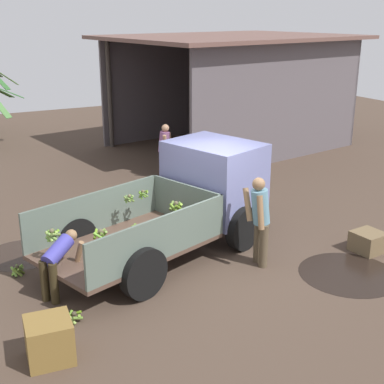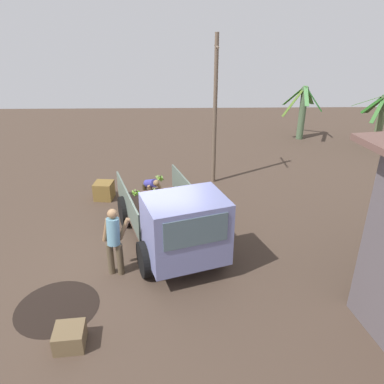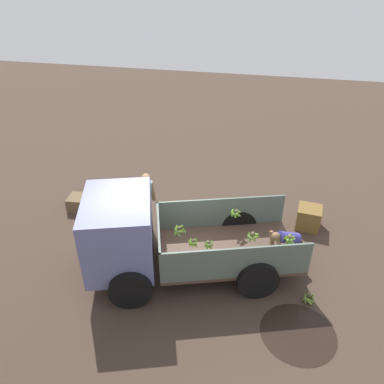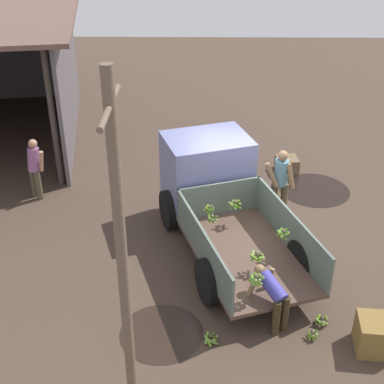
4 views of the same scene
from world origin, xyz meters
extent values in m
plane|color=#45362B|center=(0.00, 0.00, 0.00)|extent=(36.00, 36.00, 0.00)
cylinder|color=black|center=(1.96, -1.94, 0.00)|extent=(1.82, 1.82, 0.01)
cylinder|color=black|center=(-3.23, 1.71, 0.00)|extent=(1.49, 1.49, 0.01)
cube|color=brown|center=(-1.57, 0.11, 0.49)|extent=(3.61, 2.82, 0.08)
cube|color=#59685E|center=(-1.87, 0.99, 0.92)|extent=(3.02, 1.07, 0.78)
cube|color=#59685E|center=(-1.27, -0.77, 0.92)|extent=(3.02, 1.07, 0.78)
cube|color=#59685E|center=(-0.09, 0.61, 0.92)|extent=(0.66, 1.82, 0.78)
cube|color=#7076AB|center=(0.72, 0.89, 1.24)|extent=(1.94, 2.22, 1.57)
cube|color=#4C606B|center=(1.40, 1.12, 1.55)|extent=(0.51, 1.42, 0.69)
cylinder|color=black|center=(0.20, 1.75, 0.45)|extent=(0.92, 0.50, 0.90)
cylinder|color=black|center=(0.83, -0.11, 0.45)|extent=(0.92, 0.50, 0.90)
cylinder|color=black|center=(-2.34, 0.89, 0.45)|extent=(0.92, 0.50, 0.90)
cylinder|color=black|center=(-1.70, -0.97, 0.45)|extent=(0.92, 0.50, 0.90)
sphere|color=brown|center=(-0.48, 0.29, 1.08)|extent=(0.09, 0.09, 0.09)
cylinder|color=#57742F|center=(-0.54, 0.36, 1.02)|extent=(0.19, 0.20, 0.14)
cylinder|color=#5B8323|center=(-0.54, 0.25, 1.00)|extent=(0.15, 0.20, 0.19)
cylinder|color=#5D8121|center=(-0.45, 0.22, 1.01)|extent=(0.22, 0.12, 0.18)
cylinder|color=olive|center=(-0.40, 0.29, 1.00)|extent=(0.06, 0.20, 0.19)
cylinder|color=#709B44|center=(-0.44, 0.36, 0.99)|extent=(0.20, 0.13, 0.20)
sphere|color=brown|center=(-1.65, -0.56, 1.14)|extent=(0.08, 0.08, 0.08)
cylinder|color=#5A7C2E|center=(-1.69, -0.63, 1.09)|extent=(0.19, 0.15, 0.12)
cylinder|color=#74AA3A|center=(-1.62, -0.63, 1.07)|extent=(0.18, 0.12, 0.15)
cylinder|color=#598C21|center=(-1.57, -0.56, 1.08)|extent=(0.05, 0.19, 0.13)
cylinder|color=#609B2B|center=(-1.60, -0.50, 1.08)|extent=(0.18, 0.15, 0.13)
cylinder|color=#659F31|center=(-1.69, -0.50, 1.08)|extent=(0.19, 0.14, 0.13)
cylinder|color=olive|center=(-1.70, -0.56, 1.06)|extent=(0.06, 0.16, 0.18)
sphere|color=brown|center=(-2.11, -0.04, 0.94)|extent=(0.09, 0.09, 0.09)
cylinder|color=#5A7A29|center=(-2.07, -0.08, 0.85)|extent=(0.16, 0.15, 0.21)
cylinder|color=olive|center=(-2.05, -0.02, 0.85)|extent=(0.10, 0.19, 0.20)
cylinder|color=#87AD4D|center=(-2.10, 0.05, 0.88)|extent=(0.23, 0.09, 0.15)
cylinder|color=olive|center=(-2.19, 0.01, 0.89)|extent=(0.15, 0.22, 0.13)
cylinder|color=#6DAA33|center=(-2.16, -0.11, 0.88)|extent=(0.20, 0.17, 0.15)
sphere|color=brown|center=(-2.93, 0.07, 1.07)|extent=(0.09, 0.09, 0.09)
cylinder|color=olive|center=(-2.88, 0.00, 1.02)|extent=(0.20, 0.16, 0.12)
cylinder|color=olive|center=(-2.87, 0.07, 0.99)|extent=(0.06, 0.18, 0.18)
cylinder|color=#629D1F|center=(-2.88, 0.12, 1.00)|extent=(0.17, 0.18, 0.15)
cylinder|color=#7CB04A|center=(-2.95, 0.13, 0.99)|extent=(0.19, 0.10, 0.17)
cylinder|color=#639833|center=(-2.98, 0.09, 0.98)|extent=(0.11, 0.17, 0.19)
cylinder|color=#84A849|center=(-2.99, 0.04, 0.99)|extent=(0.13, 0.18, 0.18)
cylinder|color=#7CA94A|center=(-2.94, 0.00, 0.99)|extent=(0.18, 0.08, 0.18)
sphere|color=brown|center=(-1.24, 0.79, 1.20)|extent=(0.07, 0.07, 0.07)
cylinder|color=#527F29|center=(-1.19, 0.76, 1.14)|extent=(0.11, 0.15, 0.14)
cylinder|color=#86B250|center=(-1.20, 0.82, 1.13)|extent=(0.11, 0.13, 0.16)
cylinder|color=#5C821A|center=(-1.25, 0.86, 1.14)|extent=(0.16, 0.05, 0.13)
cylinder|color=#5B8139|center=(-1.29, 0.81, 1.14)|extent=(0.09, 0.16, 0.14)
cylinder|color=olive|center=(-1.30, 0.75, 1.15)|extent=(0.12, 0.16, 0.11)
cylinder|color=#557330|center=(-1.24, 0.73, 1.15)|extent=(0.16, 0.05, 0.12)
sphere|color=brown|center=(-0.93, 0.85, 1.23)|extent=(0.07, 0.07, 0.07)
cylinder|color=#527F22|center=(-0.97, 0.85, 1.16)|extent=(0.03, 0.13, 0.16)
cylinder|color=#487419|center=(-0.97, 0.80, 1.17)|extent=(0.15, 0.12, 0.12)
cylinder|color=#74A641|center=(-0.90, 0.79, 1.17)|extent=(0.16, 0.09, 0.13)
cylinder|color=olive|center=(-0.86, 0.85, 1.18)|extent=(0.04, 0.16, 0.12)
cylinder|color=#5C871B|center=(-0.89, 0.91, 1.19)|extent=(0.16, 0.12, 0.09)
cylinder|color=olive|center=(-0.95, 0.90, 1.16)|extent=(0.14, 0.09, 0.15)
cylinder|color=#3F3833|center=(2.20, 4.71, 1.85)|extent=(0.16, 0.16, 3.71)
cylinder|color=brown|center=(-4.94, 2.00, 2.67)|extent=(0.14, 0.14, 5.35)
cylinder|color=brown|center=(-4.94, 2.00, 4.90)|extent=(1.26, 0.07, 0.07)
cylinder|color=#546441|center=(-8.91, 10.22, 1.24)|extent=(0.36, 0.36, 2.49)
cube|color=#355026|center=(-9.53, 10.13, 1.98)|extent=(1.29, 0.46, 1.12)
cube|color=#3C6C2C|center=(-9.41, 9.71, 2.19)|extent=(1.17, 1.19, 0.71)
cube|color=#205218|center=(-8.96, 9.74, 2.11)|extent=(0.40, 0.99, 0.87)
cube|color=#366B2D|center=(-8.61, 9.85, 1.96)|extent=(0.74, 0.86, 1.18)
cylinder|color=#4C6344|center=(-10.47, 6.94, 1.32)|extent=(0.34, 0.34, 2.65)
cube|color=#4A8445|center=(-9.79, 6.81, 2.35)|extent=(1.42, 0.45, 0.72)
cube|color=#256422|center=(-10.25, 7.35, 2.11)|extent=(0.62, 0.94, 1.19)
cube|color=#407531|center=(-10.81, 7.27, 2.19)|extent=(0.86, 0.84, 1.04)
cube|color=#2E6F21|center=(-11.09, 6.60, 2.11)|extent=(1.33, 0.85, 1.18)
cube|color=#4C6B25|center=(-10.37, 6.41, 1.96)|extent=(0.41, 1.11, 1.48)
cylinder|color=brown|center=(0.73, -0.95, 0.42)|extent=(0.19, 0.19, 0.84)
cylinder|color=brown|center=(0.77, -0.72, 0.42)|extent=(0.19, 0.19, 0.84)
cylinder|color=#5F8DA1|center=(0.71, -0.83, 1.17)|extent=(0.43, 0.37, 0.69)
sphere|color=#8C6746|center=(0.66, -0.82, 1.62)|extent=(0.24, 0.24, 0.24)
cylinder|color=#8C6746|center=(0.58, -1.02, 1.14)|extent=(0.14, 0.25, 0.63)
cylinder|color=#8C6746|center=(0.58, -0.60, 1.16)|extent=(0.16, 0.36, 0.62)
cylinder|color=#352B17|center=(-3.20, -0.29, 0.36)|extent=(0.20, 0.20, 0.72)
cylinder|color=#352B17|center=(-3.08, -0.46, 0.36)|extent=(0.20, 0.20, 0.72)
cylinder|color=#403DA2|center=(-2.92, -0.23, 0.82)|extent=(0.66, 0.57, 0.45)
sphere|color=#8C6746|center=(-2.63, -0.03, 0.96)|extent=(0.20, 0.20, 0.20)
cylinder|color=#8C6746|center=(-2.75, 0.11, 0.67)|extent=(0.25, 0.31, 0.52)
cylinder|color=#8C6746|center=(-2.57, -0.20, 0.66)|extent=(0.22, 0.26, 0.53)
cylinder|color=#4C4431|center=(1.55, 5.23, 0.38)|extent=(0.21, 0.21, 0.77)
cylinder|color=#4C4431|center=(1.41, 5.06, 0.38)|extent=(0.21, 0.21, 0.77)
cylinder|color=#8D5789|center=(1.51, 5.12, 1.06)|extent=(0.45, 0.44, 0.63)
sphere|color=tan|center=(1.54, 5.09, 1.47)|extent=(0.22, 0.22, 0.22)
cylinder|color=tan|center=(1.73, 5.19, 1.05)|extent=(0.26, 0.28, 0.57)
cylinder|color=tan|center=(1.45, 4.92, 1.04)|extent=(0.22, 0.23, 0.57)
sphere|color=#403A29|center=(-3.44, 0.84, 0.17)|extent=(0.08, 0.08, 0.08)
cylinder|color=#5B7730|center=(-3.38, 0.85, 0.09)|extent=(0.08, 0.18, 0.18)
cylinder|color=#78A43A|center=(-3.42, 0.91, 0.10)|extent=(0.20, 0.09, 0.16)
cylinder|color=#73AC35|center=(-3.49, 0.89, 0.09)|extent=(0.17, 0.15, 0.18)
cylinder|color=#6E9D3D|center=(-3.52, 0.81, 0.10)|extent=(0.10, 0.20, 0.16)
cylinder|color=olive|center=(-3.46, 0.77, 0.09)|extent=(0.19, 0.10, 0.18)
cylinder|color=olive|center=(-3.40, 0.79, 0.10)|extent=(0.16, 0.16, 0.18)
sphere|color=#433C2B|center=(-2.96, -1.17, 0.14)|extent=(0.08, 0.08, 0.08)
cylinder|color=olive|center=(-2.94, -1.24, 0.10)|extent=(0.20, 0.11, 0.12)
cylinder|color=olive|center=(-2.89, -1.18, 0.08)|extent=(0.07, 0.19, 0.15)
cylinder|color=olive|center=(-2.92, -1.10, 0.10)|extent=(0.19, 0.14, 0.11)
cylinder|color=#578224|center=(-3.02, -1.12, 0.10)|extent=(0.16, 0.18, 0.11)
cylinder|color=#86A849|center=(-3.02, -1.20, 0.08)|extent=(0.14, 0.17, 0.16)
sphere|color=#4C4531|center=(-3.31, -0.93, 0.15)|extent=(0.07, 0.07, 0.07)
cylinder|color=olive|center=(-3.36, -0.96, 0.09)|extent=(0.11, 0.14, 0.13)
cylinder|color=#73AB3B|center=(-3.31, -1.00, 0.11)|extent=(0.17, 0.04, 0.10)
cylinder|color=olive|center=(-3.25, -0.95, 0.10)|extent=(0.08, 0.16, 0.12)
cylinder|color=#7FA247|center=(-3.27, -0.91, 0.08)|extent=(0.09, 0.13, 0.15)
cylinder|color=#5B8621|center=(-3.32, -0.88, 0.09)|extent=(0.15, 0.05, 0.13)
cylinder|color=olive|center=(-3.35, -0.92, 0.08)|extent=(0.08, 0.13, 0.15)
cube|color=brown|center=(-3.52, -1.93, 0.30)|extent=(0.68, 0.68, 0.61)
cube|color=brown|center=(3.00, -1.36, 0.20)|extent=(0.62, 0.62, 0.41)
camera|label=1|loc=(-4.71, -8.42, 4.58)|focal=50.00mm
camera|label=2|loc=(8.38, 0.86, 5.77)|focal=35.00mm
camera|label=3|loc=(-2.25, 6.84, 6.21)|focal=35.00mm
camera|label=4|loc=(-10.16, 1.07, 6.89)|focal=50.00mm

